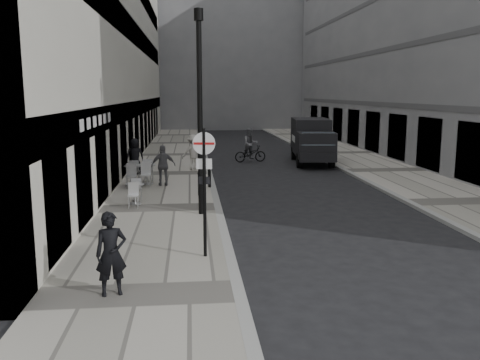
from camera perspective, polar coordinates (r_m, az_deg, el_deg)
The scene contains 17 objects.
sidewalk at distance 25.22m, azimuth -7.99°, elevation 0.65°, with size 4.00×60.00×0.12m, color #ADA69C.
far_sidewalk at distance 27.08m, azimuth 15.95°, elevation 0.99°, with size 4.00×60.00×0.12m, color #ADA69C.
building_left at distance 32.18m, azimuth -15.42°, elevation 18.35°, with size 4.00×45.00×18.00m, color silver.
building_far at distance 63.32m, azimuth -3.51°, elevation 16.10°, with size 24.00×16.00×22.00m, color gray.
walking_man at distance 10.23m, azimuth -14.27°, elevation -8.04°, with size 0.60×0.40×1.65m, color black.
sign_post at distance 11.98m, azimuth -4.03°, elevation 0.54°, with size 0.53×0.13×3.09m.
lamppost at distance 16.21m, azimuth -4.54°, elevation 8.63°, with size 0.29×0.29×6.45m.
bollard_near at distance 21.18m, azimuth -3.46°, elevation 0.49°, with size 0.13×0.13×0.98m, color black.
bollard_far at distance 19.53m, azimuth -4.59°, elevation -0.50°, with size 0.11×0.11×0.85m, color black.
panel_van at distance 29.50m, azimuth 8.05°, elevation 4.64°, with size 2.58×5.55×2.53m.
cyclist at distance 29.75m, azimuth 1.16°, elevation 3.53°, with size 1.94×0.96×2.00m.
pedestrian_a at distance 21.71m, azimuth -8.60°, elevation 1.63°, with size 1.01×0.42×1.73m, color #57565B.
pedestrian_b at distance 26.04m, azimuth -5.28°, elevation 3.13°, with size 1.17×0.67×1.81m, color #B3ADA5.
pedestrian_c at distance 25.10m, azimuth -11.71°, elevation 2.64°, with size 0.85×0.55×1.74m, color black.
cafe_table_near at distance 18.33m, azimuth -11.70°, elevation -1.33°, with size 0.67×1.50×0.86m.
cafe_table_mid at distance 22.02m, azimuth -11.93°, elevation 0.70°, with size 0.78×1.75×1.00m.
cafe_table_far at distance 22.23m, azimuth -10.40°, elevation 0.85°, with size 0.79×1.78×1.01m.
Camera 1 is at (-0.91, -6.88, 4.03)m, focal length 38.00 mm.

